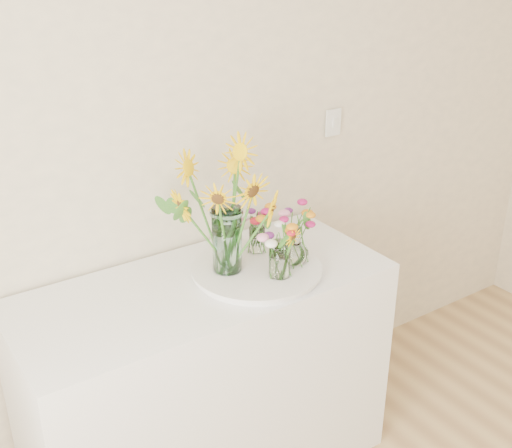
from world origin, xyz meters
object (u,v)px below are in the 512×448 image
object	(u,v)px
counter	(208,382)
tray	(257,271)
small_vase_a	(280,260)
mason_jar	(227,240)
small_vase_b	(295,246)
small_vase_c	(257,240)

from	to	relation	value
counter	tray	xyz separation A→B (m)	(0.20, -0.05, 0.46)
counter	small_vase_a	bearing A→B (deg)	-33.75
mason_jar	small_vase_b	world-z (taller)	mason_jar
mason_jar	small_vase_b	size ratio (longest dim) A/B	1.73
tray	small_vase_a	size ratio (longest dim) A/B	3.42
small_vase_c	mason_jar	bearing A→B (deg)	-159.84
counter	small_vase_b	bearing A→B (deg)	-16.97
tray	counter	bearing A→B (deg)	165.09
mason_jar	small_vase_a	bearing A→B (deg)	-47.24
small_vase_a	small_vase_b	world-z (taller)	small_vase_b
tray	small_vase_b	world-z (taller)	small_vase_b
counter	mason_jar	xyz separation A→B (m)	(0.10, -0.01, 0.60)
tray	small_vase_a	distance (m)	0.13
small_vase_a	small_vase_b	xyz separation A→B (m)	(0.11, 0.05, 0.00)
mason_jar	tray	bearing A→B (deg)	-23.00
tray	mason_jar	xyz separation A→B (m)	(-0.10, 0.04, 0.14)
small_vase_a	small_vase_b	size ratio (longest dim) A/B	0.93
tray	small_vase_b	bearing A→B (deg)	-19.78
counter	small_vase_b	size ratio (longest dim) A/B	9.57
small_vase_c	small_vase_b	bearing A→B (deg)	-67.00
small_vase_b	small_vase_c	xyz separation A→B (m)	(-0.07, 0.16, -0.02)
small_vase_a	small_vase_c	world-z (taller)	small_vase_a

